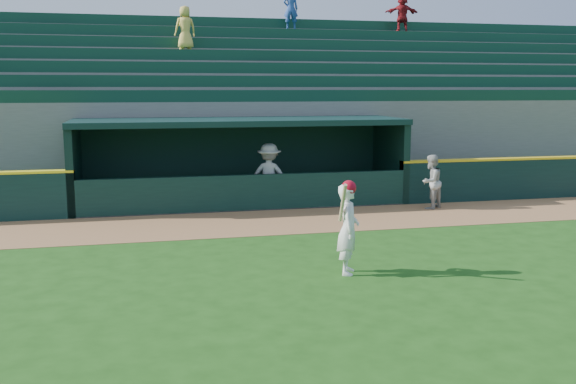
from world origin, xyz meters
name	(u,v)px	position (x,y,z in m)	size (l,w,h in m)	color
ground	(308,279)	(0.00, 0.00, 0.00)	(120.00, 120.00, 0.00)	#1C4912
warning_track	(258,222)	(0.00, 4.90, 0.01)	(40.00, 3.00, 0.01)	#97663C
dugout_player_front	(431,182)	(5.02, 5.68, 0.76)	(0.74, 0.57, 1.51)	#A9A9A4
dugout_player_inside	(269,175)	(0.69, 6.96, 0.90)	(1.16, 0.67, 1.80)	#ADADA8
dugout	(239,156)	(0.00, 8.00, 1.36)	(9.40, 2.80, 2.46)	slate
stands	(219,114)	(-0.01, 12.58, 2.39)	(34.50, 6.25, 7.61)	slate
batter_at_plate	(348,227)	(0.78, 0.16, 0.86)	(0.57, 0.83, 1.73)	white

